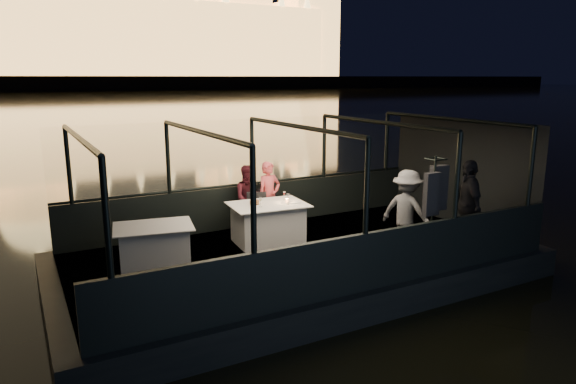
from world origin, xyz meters
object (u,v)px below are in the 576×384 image
coat_stand (432,212)px  person_woman_coral (269,194)px  passenger_stripe (407,206)px  passenger_dark (467,205)px  dining_table_aft (154,243)px  dining_table_central (268,223)px  person_man_maroon (249,196)px  chair_port_right (271,210)px  wine_bottle (254,199)px  chair_port_left (261,214)px

coat_stand → person_woman_coral: (-1.56, 3.13, -0.15)m
passenger_stripe → passenger_dark: bearing=-134.9°
dining_table_aft → dining_table_central: bearing=4.7°
person_woman_coral → person_man_maroon: bearing=164.2°
person_woman_coral → passenger_stripe: size_ratio=0.94×
dining_table_aft → person_woman_coral: bearing=20.2°
chair_port_right → person_woman_coral: 0.33m
person_man_maroon → chair_port_right: bearing=-15.5°
coat_stand → person_man_maroon: coat_stand is taller
passenger_dark → dining_table_aft: bearing=-84.7°
passenger_stripe → wine_bottle: size_ratio=4.88×
person_woman_coral → passenger_stripe: bearing=-64.3°
chair_port_left → person_man_maroon: (-0.06, 0.40, 0.30)m
person_woman_coral → passenger_dark: size_ratio=0.85×
wine_bottle → person_woman_coral: bearing=49.9°
passenger_stripe → passenger_dark: passenger_dark is taller
chair_port_right → person_man_maroon: size_ratio=0.62×
person_man_maroon → dining_table_aft: bearing=-144.8°
passenger_stripe → wine_bottle: 2.81m
dining_table_aft → wine_bottle: size_ratio=4.19×
chair_port_left → passenger_dark: size_ratio=0.50×
dining_table_central → person_man_maroon: size_ratio=1.05×
passenger_stripe → wine_bottle: (-2.33, 1.57, 0.06)m
dining_table_aft → chair_port_right: chair_port_right is taller
dining_table_aft → passenger_dark: size_ratio=0.77×
dining_table_central → person_man_maroon: (-0.00, 0.86, 0.36)m
chair_port_right → coat_stand: 3.42m
dining_table_central → chair_port_left: chair_port_left is taller
dining_table_central → person_woman_coral: size_ratio=1.01×
chair_port_right → passenger_dark: (2.63, -2.80, 0.40)m
chair_port_right → passenger_stripe: 2.86m
chair_port_right → coat_stand: coat_stand is taller
coat_stand → passenger_dark: bearing=10.9°
chair_port_right → person_man_maroon: person_man_maroon is taller
dining_table_aft → wine_bottle: wine_bottle is taller
person_woman_coral → person_man_maroon: size_ratio=1.04×
dining_table_central → wine_bottle: wine_bottle is taller
person_woman_coral → person_man_maroon: person_woman_coral is taller
chair_port_right → passenger_stripe: bearing=-42.2°
dining_table_aft → passenger_dark: bearing=-20.2°
chair_port_left → coat_stand: bearing=-32.1°
coat_stand → passenger_stripe: size_ratio=1.23×
dining_table_central → chair_port_right: bearing=59.1°
person_woman_coral → passenger_dark: passenger_dark is taller
chair_port_right → passenger_dark: bearing=-33.4°
dining_table_central → passenger_stripe: size_ratio=0.95×
person_man_maroon → passenger_dark: size_ratio=0.82×
dining_table_central → passenger_stripe: (2.00, -1.67, 0.47)m
dining_table_central → chair_port_right: size_ratio=1.70×
coat_stand → wine_bottle: coat_stand is taller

